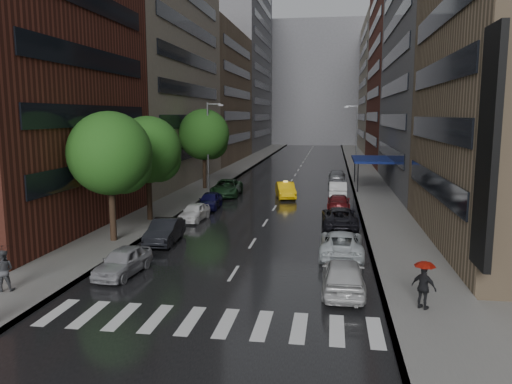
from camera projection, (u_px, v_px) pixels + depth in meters
ground at (215, 303)px, 21.19m from camera, size 220.00×220.00×0.00m
road at (297, 171)px, 70.03m from camera, size 14.00×140.00×0.01m
sidewalk_left at (235, 170)px, 71.36m from camera, size 4.00×140.00×0.15m
sidewalk_right at (363, 172)px, 68.68m from camera, size 4.00×140.00×0.15m
crosswalk at (208, 322)px, 19.21m from camera, size 13.15×2.80×0.01m
buildings_left at (207, 63)px, 78.40m from camera, size 8.00×108.00×38.00m
buildings_right at (406, 65)px, 72.03m from camera, size 8.05×109.10×36.00m
building_far at (316, 84)px, 133.99m from camera, size 40.00×14.00×32.00m
tree_near at (110, 154)px, 30.31m from camera, size 5.11×5.11×8.14m
tree_mid at (148, 150)px, 36.52m from camera, size 4.91×4.91×7.83m
tree_far at (204, 135)px, 52.36m from camera, size 5.34×5.34×8.52m
taxi at (286, 190)px, 47.72m from camera, size 2.51×4.82×1.51m
parked_cars_left at (202, 206)px, 39.70m from camera, size 2.88×29.80×1.59m
parked_cars_right at (339, 206)px, 39.71m from camera, size 2.62×42.41×1.60m
ped_black_umbrella at (3, 264)px, 22.05m from camera, size 1.08×0.98×2.09m
ped_red_umbrella at (424, 281)px, 19.96m from camera, size 1.10×0.98×2.01m
street_lamp_left at (209, 145)px, 50.90m from camera, size 1.74×0.22×9.00m
street_lamp_right at (356, 139)px, 63.24m from camera, size 1.74×0.22×9.00m
awning at (372, 160)px, 53.56m from camera, size 4.00×8.00×3.12m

